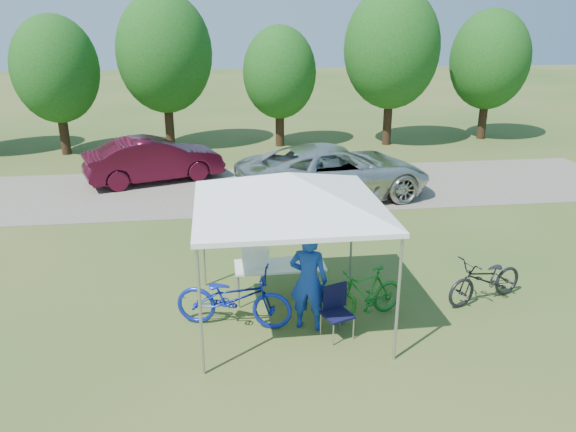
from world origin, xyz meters
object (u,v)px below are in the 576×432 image
(folding_chair, at_px, (336,307))
(sedan, at_px, (154,159))
(folding_table, at_px, (280,267))
(bike_dark, at_px, (486,279))
(bike_blue, at_px, (234,298))
(bike_green, at_px, (365,294))
(minivan, at_px, (334,172))
(cooler, at_px, (255,257))
(cyclist, at_px, (308,280))

(folding_chair, relative_size, sedan, 0.20)
(folding_table, xyz_separation_m, bike_dark, (3.86, -0.64, -0.20))
(bike_blue, height_order, bike_green, bike_blue)
(bike_dark, xyz_separation_m, minivan, (-1.53, 6.66, 0.36))
(folding_chair, distance_m, bike_green, 0.78)
(cooler, xyz_separation_m, minivan, (2.79, 6.02, -0.08))
(folding_table, height_order, minivan, minivan)
(sedan, bearing_deg, cooler, 177.83)
(folding_chair, xyz_separation_m, minivan, (1.53, 7.44, 0.29))
(folding_table, bearing_deg, bike_dark, -9.41)
(cyclist, bearing_deg, bike_green, -149.60)
(bike_dark, bearing_deg, folding_chair, -94.56)
(cyclist, distance_m, sedan, 10.30)
(minivan, height_order, sedan, minivan)
(bike_blue, relative_size, bike_green, 1.28)
(cyclist, xyz_separation_m, bike_blue, (-1.28, 0.24, -0.37))
(bike_blue, bearing_deg, bike_green, -75.78)
(bike_dark, bearing_deg, sedan, -161.58)
(folding_table, distance_m, bike_dark, 3.92)
(cooler, bearing_deg, bike_blue, -116.39)
(folding_table, height_order, bike_dark, bike_dark)
(cyclist, distance_m, bike_blue, 1.35)
(folding_table, distance_m, bike_blue, 1.29)
(bike_dark, distance_m, sedan, 11.54)
(folding_chair, bearing_deg, bike_dark, -6.62)
(folding_table, distance_m, bike_green, 1.73)
(cooler, bearing_deg, minivan, 65.16)
(folding_table, height_order, cyclist, cyclist)
(cooler, bearing_deg, folding_table, 0.00)
(bike_blue, xyz_separation_m, bike_green, (2.34, -0.06, -0.06))
(cooler, bearing_deg, sedan, 107.24)
(cooler, xyz_separation_m, cyclist, (0.83, -1.14, 0.02))
(folding_chair, bearing_deg, cyclist, 126.88)
(folding_table, distance_m, cooler, 0.52)
(folding_table, relative_size, bike_green, 1.07)
(cyclist, height_order, minivan, cyclist)
(folding_chair, height_order, bike_dark, bike_dark)
(bike_green, bearing_deg, bike_blue, -111.63)
(sedan, bearing_deg, folding_chair, -177.97)
(minivan, xyz_separation_m, sedan, (-5.44, 2.52, -0.08))
(cyclist, bearing_deg, bike_dark, -151.00)
(cooler, relative_size, bike_green, 0.32)
(folding_table, bearing_deg, bike_green, -34.02)
(cyclist, height_order, sedan, cyclist)
(folding_table, xyz_separation_m, minivan, (2.32, 6.02, 0.16))
(folding_chair, bearing_deg, minivan, 57.53)
(bike_green, bearing_deg, sedan, -174.73)
(bike_dark, bearing_deg, bike_blue, -105.59)
(bike_green, bearing_deg, cyclist, -100.69)
(folding_table, distance_m, sedan, 9.10)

